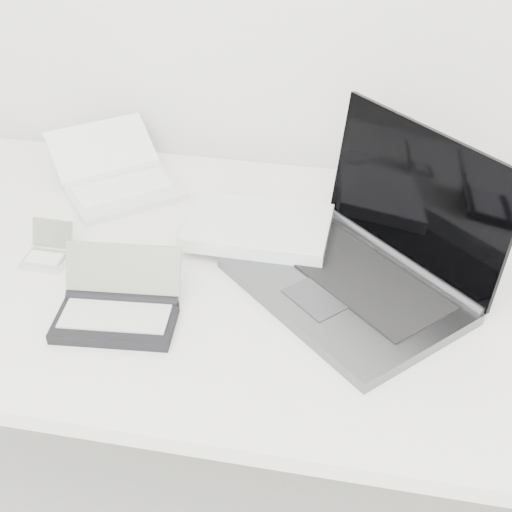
% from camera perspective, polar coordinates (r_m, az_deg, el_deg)
% --- Properties ---
extents(desk, '(1.60, 0.80, 0.73)m').
position_cam_1_polar(desk, '(1.30, 1.63, -2.94)').
color(desk, white).
rests_on(desk, ground).
extents(laptop_large, '(0.57, 0.49, 0.26)m').
position_cam_1_polar(laptop_large, '(1.26, 6.23, 0.33)').
color(laptop_large, '#585A5D').
rests_on(laptop_large, desk).
extents(netbook_open_white, '(0.34, 0.35, 0.09)m').
position_cam_1_polar(netbook_open_white, '(1.54, -10.96, 5.97)').
color(netbook_open_white, silver).
rests_on(netbook_open_white, desk).
extents(pda_silver, '(0.08, 0.09, 0.06)m').
position_cam_1_polar(pda_silver, '(1.36, -16.33, 0.24)').
color(pda_silver, silver).
rests_on(pda_silver, desk).
extents(palmtop_charcoal, '(0.21, 0.17, 0.10)m').
position_cam_1_polar(palmtop_charcoal, '(1.19, -11.01, -4.17)').
color(palmtop_charcoal, black).
rests_on(palmtop_charcoal, desk).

